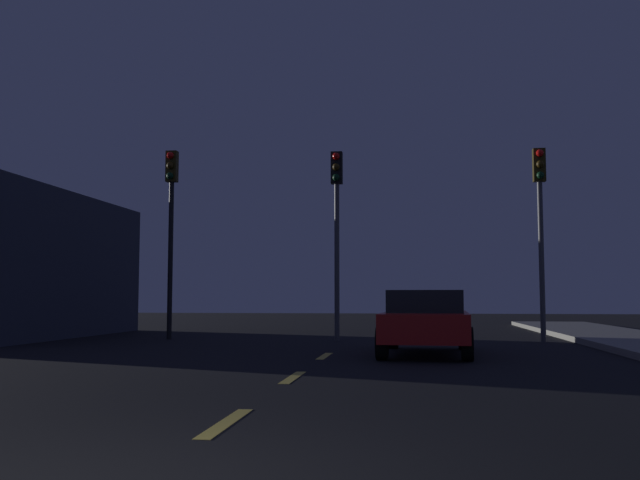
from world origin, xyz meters
name	(u,v)px	position (x,y,z in m)	size (l,w,h in m)	color
ground_plane	(299,373)	(0.00, 7.00, 0.00)	(80.00, 80.00, 0.00)	black
lane_stripe_second	(226,423)	(0.00, 2.60, 0.00)	(0.16, 1.60, 0.01)	#EACC4C
lane_stripe_third	(293,377)	(0.00, 6.40, 0.00)	(0.16, 1.60, 0.01)	#EACC4C
lane_stripe_fourth	(324,356)	(0.00, 10.20, 0.00)	(0.16, 1.60, 0.01)	#EACC4C
traffic_signal_left	(171,208)	(-5.08, 15.23, 3.76)	(0.32, 0.38, 5.41)	black
traffic_signal_center	(337,208)	(-0.28, 15.23, 3.66)	(0.32, 0.38, 5.25)	#4C4C51
traffic_signal_right	(540,206)	(5.22, 15.23, 3.62)	(0.32, 0.38, 5.20)	#4C4C51
car_stopped_ahead	(426,321)	(2.06, 10.91, 0.70)	(1.98, 4.15, 1.34)	#B21919
storefront_left	(2,266)	(-10.58, 15.78, 2.13)	(5.17, 8.81, 4.26)	#333847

